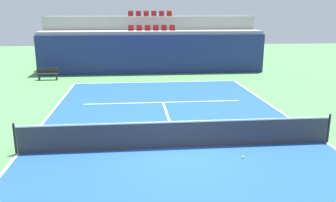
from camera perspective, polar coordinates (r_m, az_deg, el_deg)
name	(u,v)px	position (r m, az deg, el deg)	size (l,w,h in m)	color
ground_plane	(178,148)	(12.40, 1.71, -7.64)	(80.00, 80.00, 0.00)	#4C8C4C
court_surface	(178,148)	(12.39, 1.71, -7.62)	(11.00, 24.00, 0.01)	#1E4C99
baseline_far	(156,82)	(23.85, -1.96, 3.10)	(11.00, 0.10, 0.00)	white
sideline_left	(18,153)	(12.92, -23.27, -7.87)	(0.10, 24.00, 0.00)	white
sideline_right	(326,142)	(14.13, 24.34, -6.11)	(0.10, 24.00, 0.00)	white
service_line_far	(163,102)	(18.45, -0.82, -0.22)	(8.26, 0.10, 0.00)	white
centre_service_line	(169,120)	(15.39, 0.19, -3.18)	(0.10, 6.40, 0.00)	white
back_wall	(153,55)	(26.94, -2.46, 7.57)	(17.38, 0.30, 2.98)	navy
stands_tier_lower	(152,51)	(28.27, -2.62, 8.13)	(17.38, 2.40, 3.23)	#9E9E99
stands_tier_upper	(150,42)	(30.60, -2.88, 9.62)	(17.38, 2.40, 4.32)	#9E9E99
seating_row_lower	(152,29)	(28.23, -2.67, 11.66)	(3.73, 0.44, 0.44)	maroon
seating_row_upper	(150,15)	(30.60, -2.94, 13.91)	(3.73, 0.44, 0.44)	maroon
tennis_net	(179,134)	(12.22, 1.73, -5.43)	(11.08, 0.08, 1.07)	black
player_bench	(48,73)	(26.07, -19.03, 4.39)	(1.50, 0.40, 0.85)	#232328
tennis_ball_0	(243,157)	(11.79, 12.12, -8.93)	(0.07, 0.07, 0.07)	#CCE033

